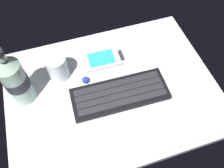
{
  "coord_description": "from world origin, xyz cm",
  "views": [
    {
      "loc": [
        -10.81,
        -33.73,
        59.81
      ],
      "look_at": [
        0.0,
        0.0,
        3.0
      ],
      "focal_mm": 36.24,
      "sensor_mm": 36.0,
      "label": 1
    }
  ],
  "objects_px": {
    "keyboard": "(120,94)",
    "trackball_mouse": "(86,80)",
    "handheld_device": "(103,59)",
    "juice_cup": "(58,68)",
    "water_bottle": "(15,80)"
  },
  "relations": [
    {
      "from": "keyboard",
      "to": "handheld_device",
      "type": "xyz_separation_m",
      "value": [
        -0.01,
        0.14,
        -0.0
      ]
    },
    {
      "from": "keyboard",
      "to": "trackball_mouse",
      "type": "relative_size",
      "value": 13.33
    },
    {
      "from": "handheld_device",
      "to": "trackball_mouse",
      "type": "relative_size",
      "value": 5.88
    },
    {
      "from": "handheld_device",
      "to": "juice_cup",
      "type": "relative_size",
      "value": 1.52
    },
    {
      "from": "handheld_device",
      "to": "water_bottle",
      "type": "xyz_separation_m",
      "value": [
        -0.26,
        -0.06,
        0.08
      ]
    },
    {
      "from": "keyboard",
      "to": "handheld_device",
      "type": "bearing_deg",
      "value": 93.81
    },
    {
      "from": "keyboard",
      "to": "water_bottle",
      "type": "distance_m",
      "value": 0.3
    },
    {
      "from": "keyboard",
      "to": "trackball_mouse",
      "type": "height_order",
      "value": "trackball_mouse"
    },
    {
      "from": "handheld_device",
      "to": "juice_cup",
      "type": "bearing_deg",
      "value": -174.42
    },
    {
      "from": "trackball_mouse",
      "to": "juice_cup",
      "type": "bearing_deg",
      "value": 145.23
    },
    {
      "from": "keyboard",
      "to": "juice_cup",
      "type": "distance_m",
      "value": 0.21
    },
    {
      "from": "juice_cup",
      "to": "water_bottle",
      "type": "xyz_separation_m",
      "value": [
        -0.11,
        -0.04,
        0.05
      ]
    },
    {
      "from": "water_bottle",
      "to": "handheld_device",
      "type": "bearing_deg",
      "value": 12.62
    },
    {
      "from": "juice_cup",
      "to": "handheld_device",
      "type": "bearing_deg",
      "value": 5.58
    },
    {
      "from": "keyboard",
      "to": "trackball_mouse",
      "type": "xyz_separation_m",
      "value": [
        -0.09,
        0.08,
        0.0
      ]
    }
  ]
}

